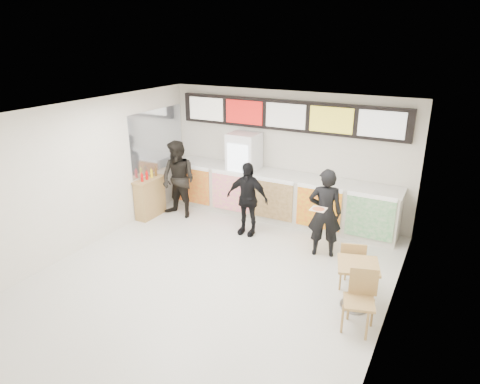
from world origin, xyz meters
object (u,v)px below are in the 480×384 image
Objects in this scene: drinks_fridge at (244,174)px; service_counter at (278,197)px; condiment_ledge at (150,197)px; customer_main at (325,213)px; customer_left at (178,180)px; cafe_table at (357,277)px; customer_mid at (247,199)px.

service_counter is at bearing -0.99° from drinks_fridge.
condiment_ledge is at bearing -145.48° from drinks_fridge.
condiment_ledge is at bearing -16.62° from customer_main.
customer_left reaches higher than cafe_table.
cafe_table is at bearing -38.37° from drinks_fridge.
condiment_ledge is at bearing -146.23° from customer_left.
customer_main reaches higher than service_counter.
customer_mid reaches higher than cafe_table.
customer_left reaches higher than customer_mid.
customer_mid is at bearing 5.40° from condiment_ledge.
customer_main is at bearing 0.93° from customer_left.
customer_mid is (0.63, -1.06, -0.18)m from drinks_fridge.
cafe_table is at bearing -33.21° from customer_mid.
cafe_table is (4.70, -1.76, -0.38)m from customer_left.
drinks_fridge is at bearing 42.37° from customer_left.
customer_main is (1.49, -1.21, 0.33)m from service_counter.
customer_left is at bearing -156.82° from service_counter.
cafe_table is (3.43, -2.72, -0.45)m from drinks_fridge.
cafe_table is (2.81, -1.66, -0.27)m from customer_mid.
drinks_fridge is at bearing 124.89° from cafe_table.
customer_mid reaches higher than service_counter.
condiment_ledge reaches higher than cafe_table.
cafe_table is at bearing -47.24° from service_counter.
customer_mid is at bearing 132.66° from cafe_table.
customer_left is (-3.68, 0.27, 0.03)m from customer_main.
drinks_fridge is 1.11× the size of customer_main.
customer_main is at bearing -8.10° from customer_mid.
customer_main is 0.97× the size of customer_left.
customer_main is 3.69m from customer_left.
drinks_fridge reaches higher than condiment_ledge.
customer_left is (-1.26, -0.96, -0.07)m from drinks_fridge.
customer_left is at bearing 28.58° from condiment_ledge.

